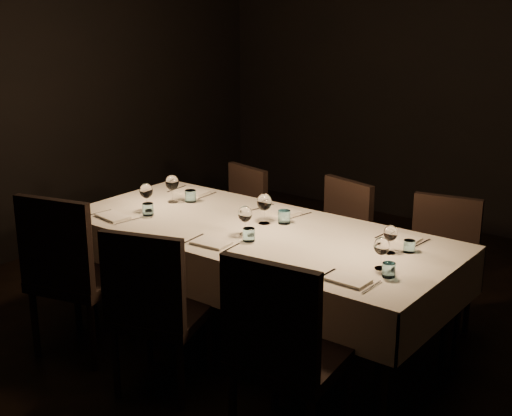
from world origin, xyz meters
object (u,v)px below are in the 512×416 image
Objects in this scene: chair_near_left at (71,269)px; chair_near_right at (283,348)px; dining_table at (256,240)px; chair_near_center at (154,305)px; chair_far_right at (441,261)px; chair_far_left at (238,216)px; chair_far_center at (336,238)px.

chair_near_left is 1.01× the size of chair_near_right.
dining_table is 0.87m from chair_near_center.
chair_far_right is at bearing -137.47° from chair_near_center.
chair_near_right is at bearing -46.69° from dining_table.
chair_far_left is (-1.60, 1.67, -0.08)m from chair_near_right.
chair_far_left is 1.68m from chair_far_right.
chair_near_right is 1.14× the size of chair_far_center.
chair_far_center reaches higher than chair_far_left.
chair_near_center reaches higher than dining_table.
chair_near_center is (0.73, -0.02, -0.03)m from chair_near_left.
chair_near_right is at bearing -103.72° from chair_far_right.
chair_near_right is (0.87, -0.01, 0.03)m from chair_near_center.
chair_far_right is (0.94, 1.67, -0.03)m from chair_near_center.
chair_far_left is 0.95× the size of chair_far_right.
dining_table is at bearing -33.69° from chair_far_left.
chair_near_right reaches higher than chair_far_center.
chair_near_right is 1.19× the size of chair_far_left.
chair_far_center is at bearing -73.60° from chair_near_right.
chair_near_center reaches higher than chair_far_left.
chair_near_center is 1.64m from chair_far_center.
chair_far_right is (1.67, 1.65, -0.06)m from chair_near_left.
dining_table is 1.22m from chair_far_right.
chair_far_left is (-0.01, 1.64, -0.08)m from chair_near_left.
chair_near_left is 0.73m from chair_near_center.
chair_far_center is (0.13, 0.78, -0.18)m from dining_table.
chair_near_right is 1.68m from chair_far_right.
chair_near_center is 1.92m from chair_far_right.
chair_near_left is at bearing -77.58° from chair_far_left.
chair_far_center is at bearing 171.36° from chair_far_right.
chair_far_center is (0.18, 1.63, -0.04)m from chair_near_center.
chair_far_center is 1.00× the size of chair_far_right.
dining_table is 2.39× the size of chair_near_left.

